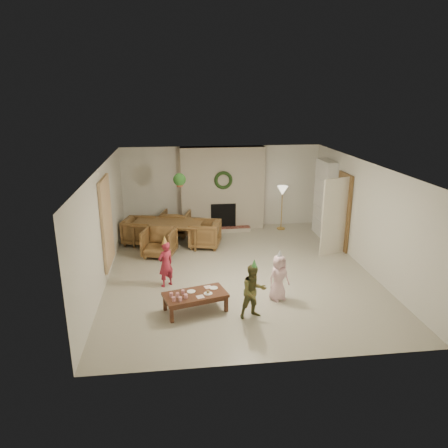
{
  "coord_description": "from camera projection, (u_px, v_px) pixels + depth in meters",
  "views": [
    {
      "loc": [
        -1.41,
        -8.9,
        4.01
      ],
      "look_at": [
        -0.3,
        0.4,
        1.05
      ],
      "focal_mm": 33.38,
      "sensor_mm": 36.0,
      "label": 1
    }
  ],
  "objects": [
    {
      "name": "bookshelf_carcass",
      "position": [
        324.0,
        199.0,
        11.96
      ],
      "size": [
        0.3,
        1.0,
        2.2
      ],
      "primitive_type": "cube",
      "color": "white",
      "rests_on": "floor"
    },
    {
      "name": "cup_a",
      "position": [
        174.0,
        299.0,
        7.61
      ],
      "size": [
        0.08,
        0.08,
        0.08
      ],
      "primitive_type": "cylinder",
      "rotation": [
        0.0,
        0.0,
        0.27
      ],
      "color": "white",
      "rests_on": "coffee_table_top"
    },
    {
      "name": "curtain_panel",
      "position": [
        107.0,
        222.0,
        9.27
      ],
      "size": [
        0.06,
        1.2,
        2.0
      ],
      "primitive_type": "cube",
      "color": "beige",
      "rests_on": "wall_left"
    },
    {
      "name": "dining_chair_right",
      "position": [
        205.0,
        234.0,
        11.24
      ],
      "size": [
        0.97,
        0.96,
        0.73
      ],
      "primitive_type": "imported",
      "rotation": [
        0.0,
        0.0,
        -1.83
      ],
      "color": "brown",
      "rests_on": "floor"
    },
    {
      "name": "books_row_lower",
      "position": [
        324.0,
        217.0,
        11.97
      ],
      "size": [
        0.2,
        0.4,
        0.24
      ],
      "primitive_type": "cube",
      "color": "red",
      "rests_on": "bookshelf_shelf_a"
    },
    {
      "name": "coffee_leg_fr",
      "position": [
        226.0,
        304.0,
        7.95
      ],
      "size": [
        0.08,
        0.08,
        0.31
      ],
      "primitive_type": "cube",
      "rotation": [
        0.0,
        0.0,
        0.27
      ],
      "color": "#522C1B",
      "rests_on": "floor"
    },
    {
      "name": "bookshelf_shelf_c",
      "position": [
        324.0,
        194.0,
        11.91
      ],
      "size": [
        0.3,
        0.92,
        0.03
      ],
      "primitive_type": "cube",
      "color": "white",
      "rests_on": "bookshelf_carcass"
    },
    {
      "name": "plate_a",
      "position": [
        191.0,
        291.0,
        7.99
      ],
      "size": [
        0.2,
        0.2,
        0.01
      ],
      "primitive_type": "cylinder",
      "rotation": [
        0.0,
        0.0,
        0.27
      ],
      "color": "white",
      "rests_on": "coffee_table_top"
    },
    {
      "name": "hanging_plant_foliage",
      "position": [
        180.0,
        180.0,
        10.49
      ],
      "size": [
        0.32,
        0.32,
        0.32
      ],
      "primitive_type": "sphere",
      "color": "#1D4C19",
      "rests_on": "hanging_plant_pot"
    },
    {
      "name": "cup_d",
      "position": [
        178.0,
        295.0,
        7.77
      ],
      "size": [
        0.08,
        0.08,
        0.08
      ],
      "primitive_type": "cylinder",
      "rotation": [
        0.0,
        0.0,
        0.27
      ],
      "color": "white",
      "rests_on": "coffee_table_top"
    },
    {
      "name": "fireplace_hearth",
      "position": [
        224.0,
        230.0,
        12.57
      ],
      "size": [
        1.6,
        0.3,
        0.12
      ],
      "primitive_type": "cube",
      "color": "maroon",
      "rests_on": "floor"
    },
    {
      "name": "coffee_leg_bl",
      "position": [
        165.0,
        303.0,
        7.99
      ],
      "size": [
        0.08,
        0.08,
        0.31
      ],
      "primitive_type": "cube",
      "rotation": [
        0.0,
        0.0,
        0.27
      ],
      "color": "#522C1B",
      "rests_on": "floor"
    },
    {
      "name": "party_hat_plaid",
      "position": [
        254.0,
        263.0,
        7.47
      ],
      "size": [
        0.13,
        0.13,
        0.17
      ],
      "primitive_type": "cone",
      "rotation": [
        0.0,
        0.0,
        -0.09
      ],
      "color": "#4BB14F",
      "rests_on": "child_plaid"
    },
    {
      "name": "cup_c",
      "position": [
        180.0,
        299.0,
        7.61
      ],
      "size": [
        0.08,
        0.08,
        0.08
      ],
      "primitive_type": "cylinder",
      "rotation": [
        0.0,
        0.0,
        0.27
      ],
      "color": "white",
      "rests_on": "coffee_table_top"
    },
    {
      "name": "cup_b",
      "position": [
        171.0,
        295.0,
        7.77
      ],
      "size": [
        0.08,
        0.08,
        0.08
      ],
      "primitive_type": "cylinder",
      "rotation": [
        0.0,
        0.0,
        0.27
      ],
      "color": "white",
      "rests_on": "coffee_table_top"
    },
    {
      "name": "dining_chair_far",
      "position": [
        176.0,
        223.0,
        12.15
      ],
      "size": [
        0.96,
        0.97,
        0.73
      ],
      "primitive_type": "imported",
      "rotation": [
        0.0,
        0.0,
        2.88
      ],
      "color": "brown",
      "rests_on": "floor"
    },
    {
      "name": "books_row_mid",
      "position": [
        322.0,
        202.0,
        12.04
      ],
      "size": [
        0.2,
        0.44,
        0.24
      ],
      "primitive_type": "cube",
      "color": "#244F87",
      "rests_on": "bookshelf_shelf_b"
    },
    {
      "name": "hanging_plant_cord",
      "position": [
        179.0,
        170.0,
        10.42
      ],
      "size": [
        0.01,
        0.01,
        0.7
      ],
      "primitive_type": "cylinder",
      "color": "tan",
      "rests_on": "ceiling"
    },
    {
      "name": "floor_lamp_post",
      "position": [
        282.0,
        209.0,
        12.65
      ],
      "size": [
        0.03,
        0.03,
        1.21
      ],
      "primitive_type": "cylinder",
      "color": "gold",
      "rests_on": "floor"
    },
    {
      "name": "party_hat_red",
      "position": [
        165.0,
        240.0,
        8.74
      ],
      "size": [
        0.17,
        0.17,
        0.19
      ],
      "primitive_type": "cone",
      "rotation": [
        0.0,
        0.0,
        0.29
      ],
      "color": "#C4CC44",
      "rests_on": "child_red"
    },
    {
      "name": "door_frame",
      "position": [
        343.0,
        212.0,
        10.96
      ],
      "size": [
        0.05,
        0.86,
        2.04
      ],
      "primitive_type": "cube",
      "color": "brown",
      "rests_on": "floor"
    },
    {
      "name": "napkin_right",
      "position": [
        208.0,
        287.0,
        8.17
      ],
      "size": [
        0.17,
        0.17,
        0.01
      ],
      "primitive_type": "cube",
      "rotation": [
        0.0,
        0.0,
        0.27
      ],
      "color": "beige",
      "rests_on": "coffee_table_top"
    },
    {
      "name": "floor_lamp_base",
      "position": [
        281.0,
        228.0,
        12.83
      ],
      "size": [
        0.25,
        0.25,
        0.03
      ],
      "primitive_type": "cylinder",
      "color": "gold",
      "rests_on": "floor"
    },
    {
      "name": "bookshelf_shelf_b",
      "position": [
        323.0,
        207.0,
        12.03
      ],
      "size": [
        0.3,
        0.92,
        0.03
      ],
      "primitive_type": "cube",
      "color": "white",
      "rests_on": "bookshelf_carcass"
    },
    {
      "name": "dining_chair_left",
      "position": [
        139.0,
        231.0,
        11.49
      ],
      "size": [
        0.97,
        0.96,
        0.73
      ],
      "primitive_type": "imported",
      "rotation": [
        0.0,
        0.0,
        1.31
      ],
      "color": "brown",
      "rests_on": "floor"
    },
    {
      "name": "wall_back",
      "position": [
        222.0,
        187.0,
        12.73
      ],
      "size": [
        7.0,
        0.0,
        7.0
      ],
      "primitive_type": "plane",
      "rotation": [
        1.57,
        0.0,
        0.0
      ],
      "color": "silver",
      "rests_on": "floor"
    },
    {
      "name": "coffee_leg_fl",
      "position": [
        172.0,
        315.0,
        7.57
      ],
      "size": [
        0.08,
        0.08,
        0.31
      ],
      "primitive_type": "cube",
      "rotation": [
        0.0,
        0.0,
        0.27
      ],
      "color": "#522C1B",
      "rests_on": "floor"
    },
    {
      "name": "fireplace_firebox",
      "position": [
        223.0,
        216.0,
        12.61
      ],
      "size": [
        0.75,
        0.12,
        0.75
      ],
      "primitive_type": "cube",
      "color": "black",
      "rests_on": "floor"
    },
    {
      "name": "cup_f",
      "position": [
        183.0,
        292.0,
        7.88
      ],
      "size": [
        0.08,
        0.08,
        0.08
      ],
      "primitive_type": "cylinder",
      "rotation": [
        0.0,
        0.0,
        0.27
      ],
      "color": "white",
      "rests_on": "coffee_table_top"
    },
    {
      "name": "fireplace_wreath",
      "position": [
        223.0,
        180.0,
        12.23
      ],
      "size": [
        0.54,
        0.1,
        0.54
      ],
      "primitive_type": "torus",
      "rotation": [
        1.57,
        0.0,
        0.0
      ],
      "color": "#1A3614",
      "rests_on": "fireplace_mass"
    },
    {
      "name": "bookshelf_shelf_a",
      "position": [
        322.0,
        220.0,
        12.15
      ],
      "size": [
        0.3,
        0.92,
        0.03
      ],
      "primitive_type": "cube",
      "color": "white",
      "rests_on": "bookshelf_carcass"
    },
    {
      "name": "plate_b",
      "position": [
        208.0,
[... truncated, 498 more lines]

